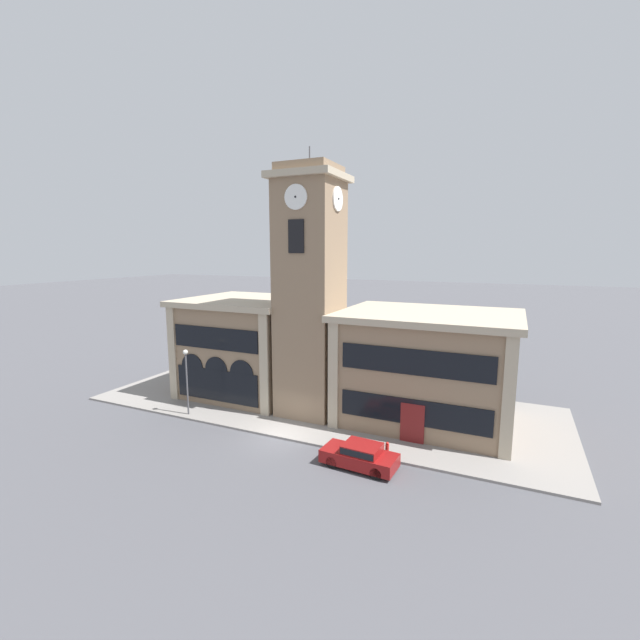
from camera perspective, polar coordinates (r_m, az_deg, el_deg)
ground_plane at (r=28.95m, az=-5.63°, el=-15.48°), size 300.00×300.00×0.00m
sidewalk_kerb at (r=34.50m, az=0.13°, el=-11.14°), size 35.66×13.58×0.15m
clock_tower at (r=30.78m, az=-1.32°, el=3.49°), size 4.80×4.80×19.11m
town_hall_left_wing at (r=36.99m, az=-9.56°, el=-3.37°), size 9.99×9.44×8.13m
town_hall_right_wing at (r=31.39m, az=14.10°, el=-6.05°), size 12.18×9.44×7.86m
parked_car_near at (r=25.28m, az=5.36°, el=-17.49°), size 4.36×2.09×1.39m
street_lamp at (r=32.75m, az=-17.39°, el=-6.52°), size 0.36×0.36×4.88m
fire_hydrant at (r=26.48m, az=8.94°, el=-16.65°), size 0.22×0.22×0.87m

